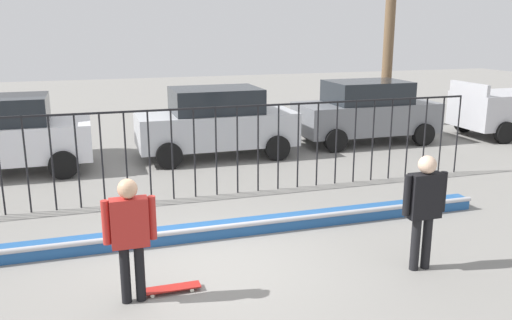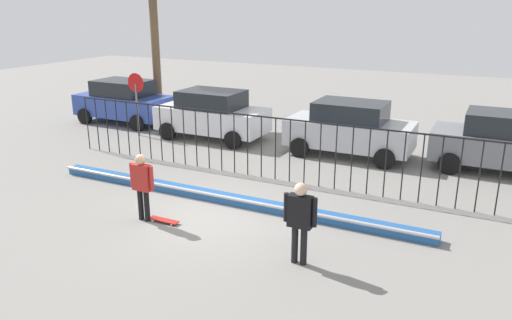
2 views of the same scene
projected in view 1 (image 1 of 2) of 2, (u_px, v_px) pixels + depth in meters
ground_plane at (209, 264)px, 8.24m from camera, size 60.00×60.00×0.00m
bowl_coping_ledge at (195, 232)px, 9.19m from camera, size 11.00×0.40×0.27m
perimeter_fence at (172, 145)px, 11.03m from camera, size 14.04×0.04×1.92m
skateboarder at (130, 230)px, 6.89m from camera, size 0.68×0.26×1.69m
skateboard at (171, 288)px, 7.36m from camera, size 0.80×0.20×0.07m
camera_operator at (424, 202)px, 7.84m from camera, size 0.71×0.27×1.76m
parked_car_silver at (216, 122)px, 14.76m from camera, size 4.30×2.12×1.90m
parked_car_gray at (366, 111)px, 16.52m from camera, size 4.30×2.12×1.90m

